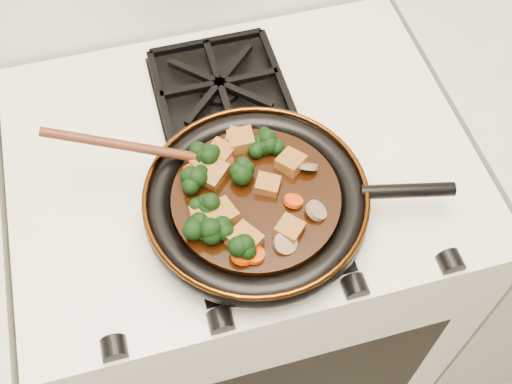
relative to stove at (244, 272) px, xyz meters
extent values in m
cube|color=silver|center=(0.00, 0.00, 0.00)|extent=(0.76, 0.60, 0.90)
cylinder|color=black|center=(-0.01, -0.12, 0.48)|extent=(0.31, 0.31, 0.01)
torus|color=black|center=(-0.01, -0.12, 0.49)|extent=(0.34, 0.34, 0.04)
torus|color=#431F09|center=(-0.01, -0.12, 0.51)|extent=(0.34, 0.34, 0.01)
cylinder|color=black|center=(0.21, -0.17, 0.51)|extent=(0.14, 0.05, 0.02)
cylinder|color=black|center=(-0.01, -0.12, 0.50)|extent=(0.25, 0.25, 0.02)
cube|color=brown|center=(0.00, -0.02, 0.52)|extent=(0.04, 0.04, 0.03)
cube|color=brown|center=(-0.04, -0.20, 0.52)|extent=(0.06, 0.06, 0.03)
cube|color=brown|center=(-0.08, -0.14, 0.52)|extent=(0.06, 0.05, 0.03)
cube|color=brown|center=(0.06, -0.08, 0.52)|extent=(0.05, 0.05, 0.03)
cube|color=brown|center=(-0.01, -0.02, 0.52)|extent=(0.05, 0.05, 0.02)
cube|color=brown|center=(-0.04, -0.04, 0.52)|extent=(0.05, 0.05, 0.03)
cube|color=brown|center=(0.02, -0.20, 0.52)|extent=(0.05, 0.05, 0.03)
cube|color=brown|center=(-0.07, -0.05, 0.52)|extent=(0.05, 0.05, 0.02)
cube|color=brown|center=(-0.06, -0.15, 0.52)|extent=(0.05, 0.05, 0.03)
cube|color=brown|center=(-0.09, -0.15, 0.52)|extent=(0.04, 0.04, 0.03)
cube|color=brown|center=(0.01, -0.11, 0.52)|extent=(0.05, 0.04, 0.02)
cube|color=brown|center=(-0.06, -0.07, 0.52)|extent=(0.06, 0.06, 0.03)
cylinder|color=#BD3405|center=(-0.05, -0.22, 0.51)|extent=(0.03, 0.03, 0.03)
cylinder|color=#BD3405|center=(-0.04, -0.22, 0.51)|extent=(0.03, 0.03, 0.01)
cylinder|color=#BD3405|center=(0.04, -0.15, 0.51)|extent=(0.03, 0.03, 0.02)
cylinder|color=#BD3405|center=(-0.09, -0.06, 0.51)|extent=(0.03, 0.03, 0.02)
cylinder|color=#7F6149|center=(0.08, -0.10, 0.52)|extent=(0.04, 0.04, 0.03)
cylinder|color=#7F6149|center=(0.07, -0.18, 0.52)|extent=(0.03, 0.04, 0.02)
cylinder|color=#7F6149|center=(0.01, -0.21, 0.52)|extent=(0.04, 0.04, 0.02)
ellipsoid|color=#4D2210|center=(-0.05, -0.05, 0.51)|extent=(0.07, 0.05, 0.02)
cylinder|color=#4D2210|center=(-0.17, -0.01, 0.55)|extent=(0.02, 0.02, 0.26)
camera|label=1|loc=(-0.14, -0.62, 1.31)|focal=45.00mm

